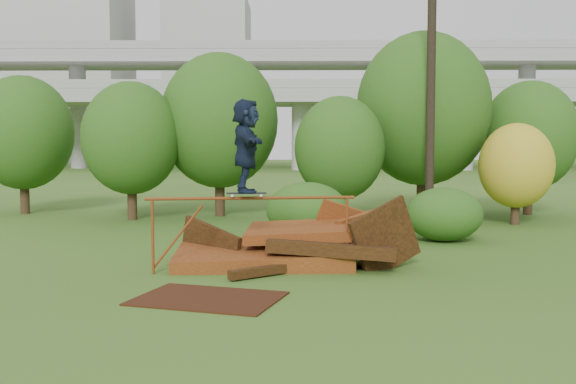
{
  "coord_description": "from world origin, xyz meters",
  "views": [
    {
      "loc": [
        -0.63,
        -11.68,
        2.56
      ],
      "look_at": [
        -0.8,
        2.0,
        1.6
      ],
      "focal_mm": 40.0,
      "sensor_mm": 36.0,
      "label": 1
    }
  ],
  "objects_px": {
    "flat_plate": "(208,298)",
    "utility_pole": "(431,87)",
    "scrap_pile": "(287,249)",
    "skater": "(246,146)"
  },
  "relations": [
    {
      "from": "skater",
      "to": "flat_plate",
      "type": "height_order",
      "value": "skater"
    },
    {
      "from": "scrap_pile",
      "to": "skater",
      "type": "distance_m",
      "value": 2.54
    },
    {
      "from": "skater",
      "to": "flat_plate",
      "type": "bearing_deg",
      "value": 161.98
    },
    {
      "from": "scrap_pile",
      "to": "skater",
      "type": "height_order",
      "value": "skater"
    },
    {
      "from": "scrap_pile",
      "to": "skater",
      "type": "xyz_separation_m",
      "value": [
        -0.82,
        -0.84,
        2.25
      ]
    },
    {
      "from": "flat_plate",
      "to": "utility_pole",
      "type": "xyz_separation_m",
      "value": [
        5.82,
        10.2,
        4.48
      ]
    },
    {
      "from": "flat_plate",
      "to": "utility_pole",
      "type": "distance_m",
      "value": 12.57
    },
    {
      "from": "flat_plate",
      "to": "skater",
      "type": "bearing_deg",
      "value": 78.93
    },
    {
      "from": "scrap_pile",
      "to": "flat_plate",
      "type": "distance_m",
      "value": 3.5
    },
    {
      "from": "flat_plate",
      "to": "utility_pole",
      "type": "bearing_deg",
      "value": 60.3
    }
  ]
}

